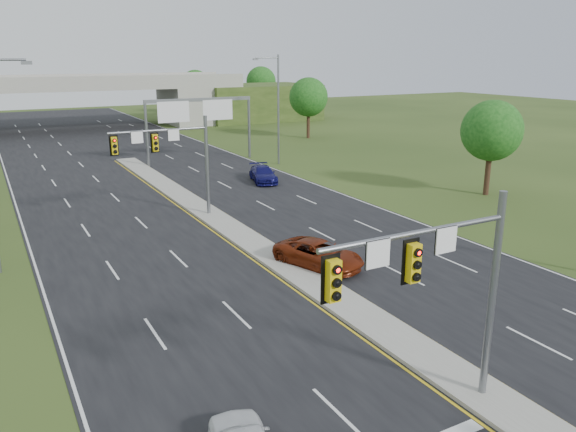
# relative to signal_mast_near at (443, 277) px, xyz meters

# --- Properties ---
(ground) EXTENTS (240.00, 240.00, 0.00)m
(ground) POSITION_rel_signal_mast_near_xyz_m (2.26, 0.07, -4.73)
(ground) COLOR #2B4017
(ground) RESTS_ON ground
(road) EXTENTS (24.00, 160.00, 0.02)m
(road) POSITION_rel_signal_mast_near_xyz_m (2.26, 35.07, -4.72)
(road) COLOR black
(road) RESTS_ON ground
(median) EXTENTS (2.00, 54.00, 0.16)m
(median) POSITION_rel_signal_mast_near_xyz_m (2.26, 23.07, -4.63)
(median) COLOR gray
(median) RESTS_ON road
(lane_markings) EXTENTS (23.72, 160.00, 0.01)m
(lane_markings) POSITION_rel_signal_mast_near_xyz_m (1.66, 28.99, -4.70)
(lane_markings) COLOR gold
(lane_markings) RESTS_ON road
(signal_mast_near) EXTENTS (6.62, 0.60, 7.00)m
(signal_mast_near) POSITION_rel_signal_mast_near_xyz_m (0.00, 0.00, 0.00)
(signal_mast_near) COLOR slate
(signal_mast_near) RESTS_ON ground
(signal_mast_far) EXTENTS (6.62, 0.60, 7.00)m
(signal_mast_far) POSITION_rel_signal_mast_near_xyz_m (0.00, 25.00, 0.00)
(signal_mast_far) COLOR slate
(signal_mast_far) RESTS_ON ground
(sign_gantry) EXTENTS (11.58, 0.44, 6.67)m
(sign_gantry) POSITION_rel_signal_mast_near_xyz_m (8.95, 44.99, 0.51)
(sign_gantry) COLOR slate
(sign_gantry) RESTS_ON ground
(overpass) EXTENTS (80.00, 14.00, 8.10)m
(overpass) POSITION_rel_signal_mast_near_xyz_m (2.26, 80.07, -1.17)
(overpass) COLOR gray
(overpass) RESTS_ON ground
(lightpole_r_far) EXTENTS (2.85, 0.25, 11.00)m
(lightpole_r_far) POSITION_rel_signal_mast_near_xyz_m (15.56, 40.07, 1.38)
(lightpole_r_far) COLOR slate
(lightpole_r_far) RESTS_ON ground
(tree_r_near) EXTENTS (4.80, 4.80, 7.60)m
(tree_r_near) POSITION_rel_signal_mast_near_xyz_m (24.26, 20.07, 0.45)
(tree_r_near) COLOR #382316
(tree_r_near) RESTS_ON ground
(tree_r_mid) EXTENTS (5.20, 5.20, 8.12)m
(tree_r_mid) POSITION_rel_signal_mast_near_xyz_m (28.26, 55.07, 0.78)
(tree_r_mid) COLOR #382316
(tree_r_mid) RESTS_ON ground
(tree_back_c) EXTENTS (5.60, 5.60, 8.32)m
(tree_back_c) POSITION_rel_signal_mast_near_xyz_m (26.26, 94.07, 0.78)
(tree_back_c) COLOR #382316
(tree_back_c) RESTS_ON ground
(tree_back_d) EXTENTS (6.00, 6.00, 8.85)m
(tree_back_d) POSITION_rel_signal_mast_near_xyz_m (40.26, 94.07, 1.11)
(tree_back_d) COLOR #382316
(tree_back_d) RESTS_ON ground
(car_far_a) EXTENTS (3.90, 5.57, 1.41)m
(car_far_a) POSITION_rel_signal_mast_near_xyz_m (3.76, 12.77, -4.00)
(car_far_a) COLOR #661F0A
(car_far_a) RESTS_ON road
(car_far_b) EXTENTS (3.12, 5.13, 1.39)m
(car_far_b) POSITION_rel_signal_mast_near_xyz_m (10.48, 33.05, -4.01)
(car_far_b) COLOR #0D0D4E
(car_far_b) RESTS_ON road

